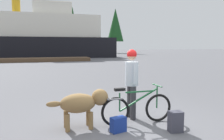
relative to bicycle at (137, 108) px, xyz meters
The scene contains 11 objects.
ground_plane 0.41m from the bicycle, behind, with size 160.00×160.00×0.00m, color slate.
bicycle is the anchor object (origin of this frame).
person_cyclist 0.79m from the bicycle, 84.22° to the left, with size 0.32×0.53×1.71m.
dog 1.26m from the bicycle, behind, with size 1.35×0.49×0.85m.
backpack 0.92m from the bicycle, 50.40° to the right, with size 0.28×0.20×0.44m, color #3F3F4C.
handbag_pannier 0.69m from the bicycle, 149.68° to the right, with size 0.32×0.18×0.32m, color navy.
dock_pier 22.35m from the bicycle, 101.91° to the left, with size 16.07×2.28×0.40m, color brown.
ferry_boat 30.77m from the bicycle, 94.25° to the left, with size 22.07×7.45×8.52m.
pine_tree_center 42.69m from the bicycle, 85.85° to the left, with size 3.27×3.27×10.53m.
pine_tree_far_right 47.18m from the bicycle, 72.09° to the left, with size 3.70×3.70×9.98m.
pine_tree_mid_back 51.53m from the bicycle, 83.63° to the left, with size 3.19×3.19×10.95m.
Camera 1 is at (-1.91, -4.69, 1.82)m, focal length 36.46 mm.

